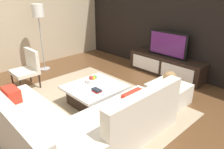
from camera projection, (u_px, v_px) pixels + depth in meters
ground_plane at (94, 107)px, 4.21m from camera, size 14.00×14.00×0.00m
feature_wall_back at (177, 20)px, 5.40m from camera, size 6.40×0.12×2.80m
side_wall_left at (25, 16)px, 5.95m from camera, size 0.12×5.20×2.80m
area_rug at (91, 105)px, 4.27m from camera, size 3.39×2.61×0.01m
media_console at (165, 66)px, 5.64m from camera, size 2.04×0.49×0.50m
television at (167, 44)px, 5.42m from camera, size 1.09×0.06×0.65m
sectional_couch at (71, 124)px, 3.21m from camera, size 2.36×2.38×0.84m
coffee_table at (95, 94)px, 4.26m from camera, size 0.96×1.04×0.38m
accent_chair_near at (28, 67)px, 4.89m from camera, size 0.57×0.51×0.87m
floor_lamp at (38, 15)px, 5.54m from camera, size 0.30×0.30×1.76m
ottoman at (168, 94)px, 4.29m from camera, size 0.70×0.70×0.40m
fruit_bowl at (93, 79)px, 4.36m from camera, size 0.28×0.28×0.14m
decorative_ball at (170, 78)px, 4.16m from camera, size 0.27×0.27×0.27m
book_stack at (97, 90)px, 3.96m from camera, size 0.18×0.13×0.06m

